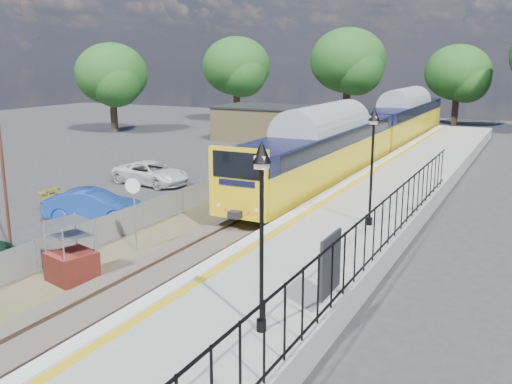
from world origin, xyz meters
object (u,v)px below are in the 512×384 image
Objects in this scene: train at (373,129)px; carpark_lamp at (0,144)px; speed_sign at (134,202)px; victorian_lamp_south at (262,193)px; car_white at (151,173)px; car_yellow at (76,203)px; victorian_lamp_north at (373,139)px; car_blue at (93,205)px; brick_plinth at (71,252)px.

train is 27.23m from carpark_lamp.
victorian_lamp_south is at bearing -51.92° from speed_sign.
train is 16.83m from car_white.
car_yellow is 0.76× the size of car_white.
speed_sign is (-8.00, 5.29, -2.29)m from victorian_lamp_south.
train is (-5.50, 29.34, -1.96)m from victorian_lamp_south.
victorian_lamp_north reaches higher than speed_sign.
carpark_lamp is at bearing -161.55° from car_yellow.
victorian_lamp_north is at bearing 12.68° from speed_sign.
car_blue is (-0.45, 5.01, -3.52)m from carpark_lamp.
car_blue is (-12.43, -1.98, -3.58)m from victorian_lamp_north.
car_white is at bearing 159.51° from victorian_lamp_north.
victorian_lamp_south reaches higher than train.
victorian_lamp_north is at bearing -104.55° from car_white.
brick_plinth is 15.25m from car_white.
victorian_lamp_south is 2.13× the size of brick_plinth.
speed_sign is 0.39× the size of carpark_lamp.
victorian_lamp_north is (-0.20, 10.00, 0.00)m from victorian_lamp_south.
brick_plinth is at bearing -163.02° from car_blue.
carpark_lamp reaches higher than train.
car_white reaches higher than car_yellow.
train reaches higher than car_blue.
train is 27.54m from brick_plinth.
carpark_lamp is 13.29m from car_white.
victorian_lamp_north is at bearing 30.27° from carpark_lamp.
victorian_lamp_south is at bearing -122.26° from car_yellow.
brick_plinth is (-8.00, 1.95, -3.26)m from victorian_lamp_south.
speed_sign is 7.10m from car_yellow.
victorian_lamp_south is 1.06× the size of car_blue.
car_white is (-6.95, 10.23, -1.33)m from speed_sign.
car_blue is (-4.63, 2.73, -1.29)m from speed_sign.
carpark_lamp is 1.72× the size of car_blue.
brick_plinth is at bearing -138.13° from car_yellow.
train is 18.91× the size of brick_plinth.
car_white is (-14.75, 5.51, -3.63)m from victorian_lamp_north.
carpark_lamp reaches higher than car_white.
victorian_lamp_north is 16.16m from car_white.
carpark_lamp reaches higher than car_yellow.
car_white is at bearing 133.95° from victorian_lamp_south.
train is 22.54m from car_blue.
car_yellow is (-6.15, 3.24, -1.47)m from speed_sign.
victorian_lamp_north is 13.87m from carpark_lamp.
speed_sign is at bearing -139.85° from car_white.
speed_sign reaches higher than car_blue.
speed_sign is 12.44m from car_white.
car_yellow is at bearing -112.56° from train.
victorian_lamp_south is at bearing -13.88° from carpark_lamp.
car_yellow is at bearing -167.46° from car_white.
speed_sign is 0.67× the size of car_blue.
car_white is at bearing 102.51° from carpark_lamp.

